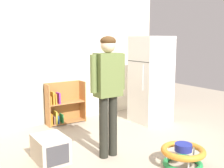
{
  "coord_description": "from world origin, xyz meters",
  "views": [
    {
      "loc": [
        -2.06,
        -2.93,
        1.72
      ],
      "look_at": [
        0.18,
        0.39,
        1.06
      ],
      "focal_mm": 43.67,
      "sensor_mm": 36.0,
      "label": 1
    }
  ],
  "objects_px": {
    "pet_carrier": "(50,149)",
    "standing_person": "(108,85)",
    "refrigerator": "(151,80)",
    "bookshelf": "(62,106)",
    "baby_walker": "(183,155)"
  },
  "relations": [
    {
      "from": "refrigerator",
      "to": "baby_walker",
      "type": "relative_size",
      "value": 2.95
    },
    {
      "from": "refrigerator",
      "to": "standing_person",
      "type": "height_order",
      "value": "refrigerator"
    },
    {
      "from": "bookshelf",
      "to": "baby_walker",
      "type": "relative_size",
      "value": 1.41
    },
    {
      "from": "pet_carrier",
      "to": "standing_person",
      "type": "bearing_deg",
      "value": -22.79
    },
    {
      "from": "refrigerator",
      "to": "baby_walker",
      "type": "height_order",
      "value": "refrigerator"
    },
    {
      "from": "bookshelf",
      "to": "baby_walker",
      "type": "bearing_deg",
      "value": -78.22
    },
    {
      "from": "baby_walker",
      "to": "pet_carrier",
      "type": "xyz_separation_m",
      "value": [
        -1.44,
        1.17,
        0.02
      ]
    },
    {
      "from": "refrigerator",
      "to": "bookshelf",
      "type": "xyz_separation_m",
      "value": [
        -1.6,
        0.9,
        -0.52
      ]
    },
    {
      "from": "baby_walker",
      "to": "refrigerator",
      "type": "bearing_deg",
      "value": 60.38
    },
    {
      "from": "bookshelf",
      "to": "baby_walker",
      "type": "xyz_separation_m",
      "value": [
        0.57,
        -2.72,
        -0.21
      ]
    },
    {
      "from": "standing_person",
      "to": "bookshelf",
      "type": "bearing_deg",
      "value": 86.98
    },
    {
      "from": "bookshelf",
      "to": "baby_walker",
      "type": "distance_m",
      "value": 2.79
    },
    {
      "from": "standing_person",
      "to": "pet_carrier",
      "type": "height_order",
      "value": "standing_person"
    },
    {
      "from": "refrigerator",
      "to": "bookshelf",
      "type": "height_order",
      "value": "refrigerator"
    },
    {
      "from": "bookshelf",
      "to": "standing_person",
      "type": "bearing_deg",
      "value": -93.02
    }
  ]
}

